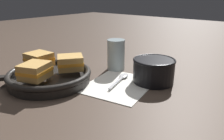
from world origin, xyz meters
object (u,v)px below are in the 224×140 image
Objects in this scene: skillet at (49,77)px; soup_bowl at (154,69)px; sandwich_near_left at (35,71)px; spoon at (122,78)px; drinking_glass at (116,55)px; sandwich_far_left at (39,59)px; sandwich_near_right at (70,63)px.

soup_bowl is at bearing -50.18° from skillet.
soup_bowl is 0.37m from sandwich_near_left.
soup_bowl is 0.11m from spoon.
drinking_glass is at bearing -11.45° from sandwich_near_left.
soup_bowl is 1.59× the size of sandwich_far_left.
skillet is 0.08m from sandwich_near_left.
sandwich_far_left is 0.28m from drinking_glass.
sandwich_near_left is 0.31m from drinking_glass.
skillet is at bearing 141.25° from sandwich_near_right.
sandwich_near_right is at bearing -68.81° from sandwich_far_left.
sandwich_far_left is at bearing 79.61° from skillet.
sandwich_far_left is at bearing 146.02° from drinking_glass.
soup_bowl is 0.18m from drinking_glass.
drinking_glass is (0.31, -0.06, -0.01)m from sandwich_near_left.
sandwich_near_left is 0.89× the size of drinking_glass.
sandwich_far_left reaches higher than soup_bowl.
sandwich_near_right reaches higher than spoon.
spoon is 1.30× the size of drinking_glass.
sandwich_near_right is 0.12m from sandwich_far_left.
skillet is 2.94× the size of drinking_glass.
sandwich_near_left is at bearing 168.55° from drinking_glass.
drinking_glass is (0.23, -0.16, -0.01)m from sandwich_far_left.
sandwich_near_right is 1.27× the size of sandwich_far_left.
drinking_glass is at bearing -19.96° from skillet.
spoon is 0.12m from drinking_glass.
sandwich_near_right is 0.94× the size of drinking_glass.
skillet is 3.96× the size of sandwich_far_left.
sandwich_far_left is at bearing 111.19° from sandwich_near_right.
soup_bowl is 1.25× the size of sandwich_near_right.
sandwich_near_right is 0.19m from drinking_glass.
sandwich_near_left is at bearing -157.29° from skillet.
spoon is 1.38× the size of sandwich_near_right.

